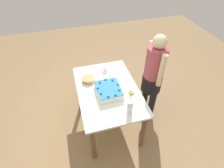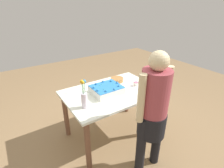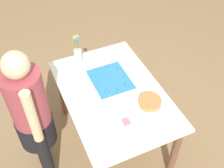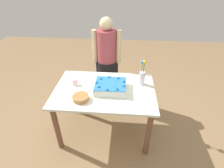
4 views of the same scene
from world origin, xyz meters
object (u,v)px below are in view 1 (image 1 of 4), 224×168
Objects in this scene: fruit_bowl at (89,80)px; flower_vase at (130,105)px; serving_plate_with_slice at (105,72)px; sheet_cake at (109,90)px; person_standing at (153,73)px; cake_knife at (97,119)px.

flower_vase is at bearing -151.95° from fruit_bowl.
flower_vase reaches higher than serving_plate_with_slice.
flower_vase reaches higher than sheet_cake.
sheet_cake is 1.11× the size of flower_vase.
flower_vase is (-0.88, -0.10, 0.12)m from serving_plate_with_slice.
serving_plate_with_slice is at bearing -65.11° from fruit_bowl.
person_standing is at bearing -102.33° from fruit_bowl.
serving_plate_with_slice is 0.58× the size of flower_vase.
person_standing is at bearing -80.62° from sheet_cake.
flower_vase is 0.24× the size of person_standing.
cake_knife is at bearing 147.48° from sheet_cake.
serving_plate_with_slice reaches higher than fruit_bowl.
sheet_cake is at bearing 22.18° from flower_vase.
sheet_cake is 0.76m from person_standing.
serving_plate_with_slice is at bearing 7.36° from cake_knife.
cake_knife is 0.57× the size of flower_vase.
cake_knife is at bearing 159.72° from serving_plate_with_slice.
flower_vase is at bearing 42.47° from person_standing.
flower_vase is at bearing -157.82° from sheet_cake.
fruit_bowl is (0.75, -0.03, 0.03)m from cake_knife.
sheet_cake is 0.27× the size of person_standing.
person_standing is (-0.21, -0.98, 0.07)m from fruit_bowl.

